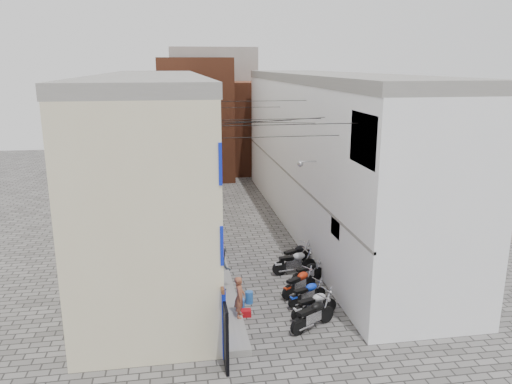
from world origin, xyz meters
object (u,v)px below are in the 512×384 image
water_jug_far (249,297)px  red_crate (246,313)px  motorcycle_d (299,282)px  motorcycle_c (307,292)px  person_a (240,297)px  motorcycle_b (314,304)px  water_jug_near (241,305)px  motorcycle_a (313,313)px  motorcycle_f (294,261)px  motorcycle_g (296,254)px  person_b (222,268)px  motorcycle_e (308,271)px

water_jug_far → red_crate: water_jug_far is taller
motorcycle_d → motorcycle_c: bearing=-29.2°
person_a → motorcycle_d: bearing=-41.7°
motorcycle_c → person_a: (-2.90, -0.98, 0.52)m
motorcycle_b → red_crate: bearing=-121.7°
motorcycle_c → water_jug_near: (-2.75, -0.10, -0.28)m
motorcycle_c → water_jug_far: size_ratio=3.69×
water_jug_near → water_jug_far: size_ratio=1.02×
motorcycle_a → water_jug_far: (-2.01, 2.39, -0.36)m
motorcycle_f → water_jug_near: bearing=-50.3°
motorcycle_b → water_jug_near: motorcycle_b is taller
motorcycle_g → water_jug_far: size_ratio=4.07×
motorcycle_g → person_b: person_b is taller
red_crate → motorcycle_g: bearing=55.5°
motorcycle_b → motorcycle_d: (-0.07, 2.05, -0.01)m
motorcycle_b → water_jug_near: 2.92m
motorcycle_g → red_crate: (-3.15, -4.58, -0.46)m
water_jug_near → person_a: bearing=-99.6°
motorcycle_g → person_b: 4.54m
motorcycle_b → motorcycle_d: size_ratio=1.01×
red_crate → water_jug_near: bearing=108.6°
motorcycle_g → person_b: bearing=-85.3°
motorcycle_e → person_a: (-3.50, -3.09, 0.54)m
person_b → motorcycle_a: bearing=-143.7°
motorcycle_a → motorcycle_f: bearing=145.5°
person_b → water_jug_far: (0.98, -1.16, -0.89)m
person_a → person_b: person_b is taller
motorcycle_e → motorcycle_g: bearing=158.1°
motorcycle_e → person_a: 4.70m
motorcycle_a → water_jug_far: 3.14m
motorcycle_e → motorcycle_f: 1.09m
motorcycle_e → red_crate: 4.17m
motorcycle_a → water_jug_far: size_ratio=4.17×
motorcycle_b → motorcycle_f: bearing=157.4°
person_b → motorcycle_g: bearing=-62.0°
water_jug_far → red_crate: 1.10m
motorcycle_a → person_b: bearing=-168.5°
person_a → water_jug_near: bearing=4.0°
water_jug_far → red_crate: size_ratio=1.22×
motorcycle_f → water_jug_near: (-2.97, -3.22, -0.36)m
person_b → water_jug_far: 1.76m
person_b → red_crate: person_b is taller
person_a → red_crate: size_ratio=3.89×
motorcycle_a → motorcycle_f: 5.01m
water_jug_near → red_crate: (0.14, -0.43, -0.13)m
person_b → red_crate: bearing=-166.7°
motorcycle_a → motorcycle_d: motorcycle_a is taller
motorcycle_a → red_crate: size_ratio=5.07×
person_b → water_jug_near: (0.54, -1.78, -0.89)m
motorcycle_c → red_crate: motorcycle_c is taller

